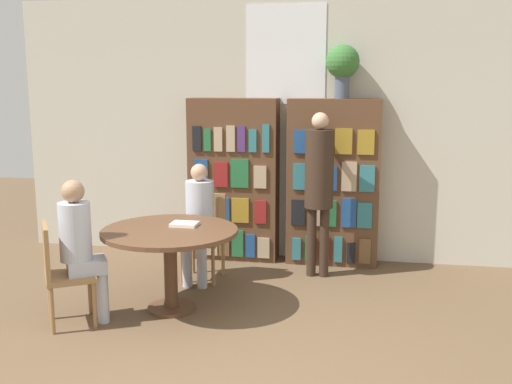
{
  "coord_description": "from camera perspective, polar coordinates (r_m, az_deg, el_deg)",
  "views": [
    {
      "loc": [
        0.93,
        -3.52,
        2.07
      ],
      "look_at": [
        -0.06,
        1.83,
        1.05
      ],
      "focal_mm": 42.0,
      "sensor_mm": 36.0,
      "label": 1
    }
  ],
  "objects": [
    {
      "name": "bookshelf_right",
      "position": [
        6.78,
        7.35,
        0.86
      ],
      "size": [
        1.02,
        0.34,
        1.87
      ],
      "color": "brown",
      "rests_on": "ground_plane"
    },
    {
      "name": "librarian_standing",
      "position": [
        6.27,
        6.05,
        1.38
      ],
      "size": [
        0.3,
        0.57,
        1.74
      ],
      "color": "#332319",
      "rests_on": "ground_plane"
    },
    {
      "name": "chair_left_side",
      "position": [
        6.34,
        -4.9,
        -3.78
      ],
      "size": [
        0.42,
        0.42,
        0.89
      ],
      "rotation": [
        0.0,
        0.0,
        -3.21
      ],
      "color": "olive",
      "rests_on": "ground_plane"
    },
    {
      "name": "wall_back",
      "position": [
        6.95,
        2.82,
        5.96
      ],
      "size": [
        6.4,
        0.07,
        3.0
      ],
      "color": "beige",
      "rests_on": "ground_plane"
    },
    {
      "name": "seated_reader_right",
      "position": [
        5.3,
        -16.35,
        -4.62
      ],
      "size": [
        0.41,
        0.4,
        1.25
      ],
      "rotation": [
        0.0,
        0.0,
        -1.01
      ],
      "color": "#B2B7C6",
      "rests_on": "ground_plane"
    },
    {
      "name": "reading_table",
      "position": [
        5.44,
        -8.2,
        -4.78
      ],
      "size": [
        1.22,
        1.22,
        0.76
      ],
      "color": "brown",
      "rests_on": "ground_plane"
    },
    {
      "name": "chair_near_camera",
      "position": [
        5.35,
        -18.14,
        -7.0
      ],
      "size": [
        0.55,
        0.55,
        0.89
      ],
      "rotation": [
        0.0,
        0.0,
        -1.01
      ],
      "color": "olive",
      "rests_on": "ground_plane"
    },
    {
      "name": "seated_reader_left",
      "position": [
        6.12,
        -5.48,
        -2.25
      ],
      "size": [
        0.31,
        0.39,
        1.24
      ],
      "rotation": [
        0.0,
        0.0,
        -3.21
      ],
      "color": "#B2B7C6",
      "rests_on": "ground_plane"
    },
    {
      "name": "open_book_on_table",
      "position": [
        5.52,
        -6.83,
        -3.06
      ],
      "size": [
        0.24,
        0.18,
        0.03
      ],
      "color": "silver",
      "rests_on": "reading_table"
    },
    {
      "name": "bookshelf_left",
      "position": [
        6.93,
        -2.13,
        1.16
      ],
      "size": [
        1.02,
        0.34,
        1.87
      ],
      "color": "brown",
      "rests_on": "ground_plane"
    },
    {
      "name": "flower_vase",
      "position": [
        6.69,
        8.25,
        11.93
      ],
      "size": [
        0.36,
        0.36,
        0.58
      ],
      "color": "#475166",
      "rests_on": "bookshelf_right"
    }
  ]
}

